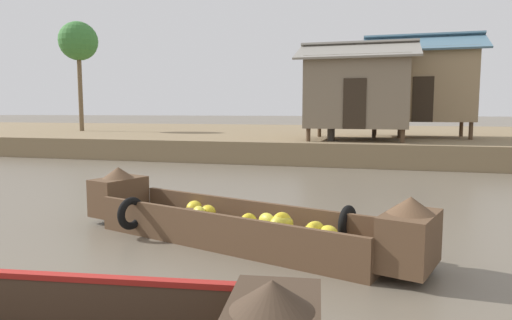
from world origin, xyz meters
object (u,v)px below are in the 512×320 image
stilt_house_left (358,92)px  stilt_house_mid_left (421,84)px  palm_tree_near (78,42)px  vendor_person (331,116)px  banana_boat (237,222)px

stilt_house_left → stilt_house_mid_left: 3.42m
palm_tree_near → vendor_person: (14.40, -4.73, -3.95)m
stilt_house_left → stilt_house_mid_left: size_ratio=0.93×
stilt_house_mid_left → vendor_person: 4.98m
vendor_person → stilt_house_mid_left: bearing=45.4°
banana_boat → palm_tree_near: bearing=132.2°
stilt_house_mid_left → vendor_person: bearing=-134.6°
stilt_house_left → vendor_person: stilt_house_left is taller
banana_boat → stilt_house_mid_left: stilt_house_mid_left is taller
banana_boat → stilt_house_mid_left: (3.59, 14.32, 2.75)m
banana_boat → stilt_house_mid_left: size_ratio=1.20×
stilt_house_left → stilt_house_mid_left: bearing=42.8°
stilt_house_mid_left → stilt_house_left: bearing=-137.2°
stilt_house_left → stilt_house_mid_left: stilt_house_mid_left is taller
stilt_house_left → vendor_person: 1.71m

